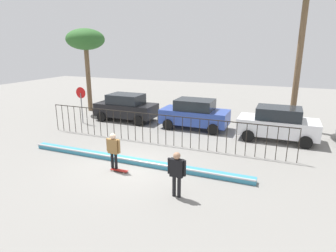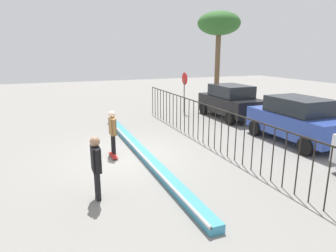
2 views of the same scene
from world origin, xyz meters
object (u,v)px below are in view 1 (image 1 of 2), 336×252
parked_car_blue (195,114)px  parked_car_white (278,123)px  parked_car_black (126,107)px  palm_tree_short (86,41)px  stop_sign (81,100)px  camera_operator (177,170)px  skateboard (119,170)px  skateboarder (113,148)px

parked_car_blue → parked_car_white: same height
parked_car_black → palm_tree_short: bearing=162.0°
parked_car_black → stop_sign: stop_sign is taller
camera_operator → skateboard: bearing=-18.0°
parked_car_blue → palm_tree_short: size_ratio=0.66×
skateboard → parked_car_white: parked_car_white is taller
skateboarder → parked_car_black: parked_car_black is taller
stop_sign → skateboarder: bearing=-42.8°
palm_tree_short → stop_sign: bearing=-60.3°
camera_operator → palm_tree_short: 16.20m
skateboarder → stop_sign: stop_sign is taller
parked_car_white → stop_sign: size_ratio=1.72×
skateboarder → stop_sign: (-6.26, 5.80, 0.62)m
skateboard → camera_operator: bearing=-9.0°
parked_car_black → parked_car_white: (10.15, -0.61, 0.00)m
skateboard → stop_sign: stop_sign is taller
skateboarder → skateboard: 0.98m
parked_car_white → palm_tree_short: palm_tree_short is taller
parked_car_blue → camera_operator: bearing=-72.9°
palm_tree_short → parked_car_blue: bearing=-10.8°
camera_operator → parked_car_black: size_ratio=0.39×
parked_car_white → parked_car_blue: bearing=170.6°
skateboard → palm_tree_short: bearing=142.0°
palm_tree_short → skateboarder: bearing=-48.4°
stop_sign → palm_tree_short: bearing=119.7°
skateboarder → camera_operator: (3.29, -1.09, 0.02)m
parked_car_black → parked_car_blue: (5.12, -0.11, 0.00)m
camera_operator → palm_tree_short: bearing=-41.3°
parked_car_blue → parked_car_white: size_ratio=1.00×
camera_operator → parked_car_blue: parked_car_blue is taller
skateboarder → parked_car_black: (-3.84, 7.61, -0.02)m
skateboarder → parked_car_white: bearing=14.3°
skateboarder → camera_operator: bearing=-52.1°
camera_operator → parked_car_black: bearing=-50.0°
skateboard → parked_car_blue: 7.70m
camera_operator → parked_car_white: (3.02, 8.09, -0.04)m
camera_operator → palm_tree_short: (-11.56, 10.42, 4.52)m
skateboard → parked_car_black: 8.77m
skateboard → palm_tree_short: 13.83m
skateboarder → parked_car_white: 9.43m
skateboarder → skateboard: (0.28, -0.08, -0.93)m
skateboarder → parked_car_blue: parked_car_blue is taller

